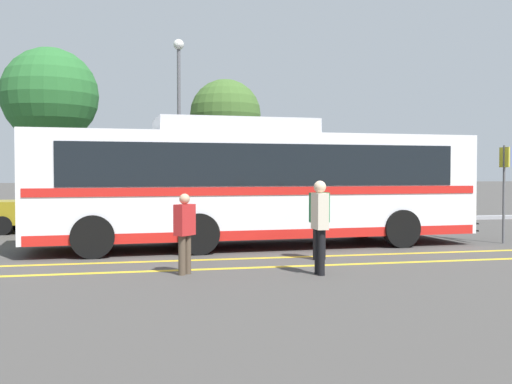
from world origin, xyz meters
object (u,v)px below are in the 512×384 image
(pedestrian_0, at_px, (320,221))
(bus_stop_sign, at_px, (504,182))
(parked_car_1, at_px, (52,209))
(tree_0, at_px, (50,96))
(street_lamp, at_px, (179,105))
(pedestrian_2, at_px, (185,229))
(transit_bus, at_px, (255,182))
(pedestrian_1, at_px, (319,216))
(tree_1, at_px, (225,115))
(parked_car_2, at_px, (215,209))

(pedestrian_0, distance_m, bus_stop_sign, 7.68)
(parked_car_1, distance_m, tree_0, 6.00)
(street_lamp, xyz_separation_m, tree_0, (-4.99, 1.41, 0.37))
(pedestrian_2, xyz_separation_m, tree_0, (-4.01, 13.58, 4.14))
(transit_bus, xyz_separation_m, street_lamp, (-1.30, 8.14, 2.94))
(pedestrian_1, height_order, bus_stop_sign, bus_stop_sign)
(street_lamp, height_order, tree_1, street_lamp)
(pedestrian_2, bearing_deg, pedestrian_1, -23.25)
(parked_car_1, xyz_separation_m, pedestrian_0, (6.04, -9.99, 0.29))
(parked_car_2, height_order, tree_1, tree_1)
(parked_car_1, relative_size, tree_0, 0.63)
(transit_bus, bearing_deg, parked_car_2, -179.50)
(bus_stop_sign, relative_size, tree_1, 0.45)
(pedestrian_1, relative_size, pedestrian_2, 1.12)
(tree_1, bearing_deg, pedestrian_0, -92.69)
(bus_stop_sign, distance_m, tree_1, 13.22)
(parked_car_1, xyz_separation_m, pedestrian_2, (3.51, -9.40, 0.13))
(parked_car_2, distance_m, pedestrian_0, 9.97)
(parked_car_1, height_order, street_lamp, street_lamp)
(tree_1, bearing_deg, pedestrian_1, -90.38)
(tree_0, bearing_deg, pedestrian_0, -65.21)
(parked_car_1, xyz_separation_m, tree_1, (6.76, 5.30, 3.77))
(pedestrian_1, xyz_separation_m, pedestrian_2, (-3.17, -1.32, -0.12))
(pedestrian_2, distance_m, tree_1, 15.48)
(pedestrian_2, bearing_deg, parked_car_2, 32.03)
(transit_bus, relative_size, tree_0, 1.74)
(pedestrian_0, distance_m, tree_0, 16.11)
(transit_bus, distance_m, parked_car_1, 7.95)
(parked_car_2, height_order, street_lamp, street_lamp)
(transit_bus, relative_size, pedestrian_1, 6.92)
(tree_1, bearing_deg, pedestrian_2, -102.49)
(bus_stop_sign, bearing_deg, tree_0, -130.70)
(parked_car_1, bearing_deg, bus_stop_sign, -112.46)
(street_lamp, xyz_separation_m, tree_1, (2.27, 2.52, -0.14))
(transit_bus, height_order, tree_0, tree_0)
(pedestrian_0, relative_size, bus_stop_sign, 0.66)
(parked_car_2, relative_size, pedestrian_2, 3.17)
(pedestrian_0, relative_size, pedestrian_1, 1.04)
(pedestrian_1, height_order, tree_0, tree_0)
(parked_car_2, height_order, pedestrian_1, pedestrian_1)
(parked_car_2, height_order, tree_0, tree_0)
(parked_car_1, xyz_separation_m, pedestrian_1, (6.67, -8.08, 0.25))
(pedestrian_1, bearing_deg, parked_car_1, 117.82)
(transit_bus, relative_size, pedestrian_2, 7.74)
(pedestrian_2, distance_m, tree_0, 14.75)
(pedestrian_1, relative_size, street_lamp, 0.24)
(pedestrian_2, distance_m, street_lamp, 12.78)
(parked_car_1, xyz_separation_m, street_lamp, (4.49, 2.77, 3.91))
(street_lamp, bearing_deg, tree_0, 164.23)
(tree_0, bearing_deg, pedestrian_1, -59.66)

